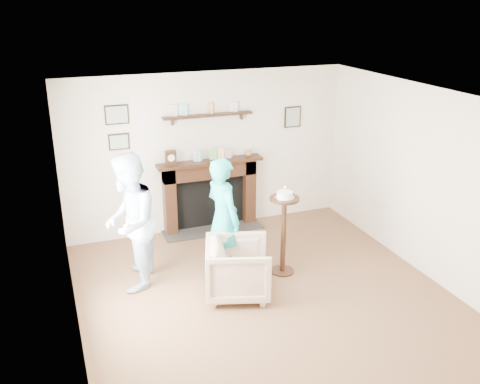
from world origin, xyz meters
name	(u,v)px	position (x,y,z in m)	size (l,w,h in m)	color
ground	(270,302)	(0.00, 0.00, 0.00)	(5.00, 5.00, 0.00)	brown
room_shell	(250,161)	(0.00, 0.69, 1.62)	(4.54, 5.02, 2.52)	beige
armchair	(238,294)	(-0.30, 0.32, 0.00)	(0.77, 0.79, 0.72)	gray
man	(135,285)	(-1.49, 1.01, 0.00)	(0.87, 0.67, 1.78)	silver
woman	(224,274)	(-0.30, 0.88, 0.00)	(0.60, 0.39, 1.64)	#21ACBC
pedestal_table	(284,220)	(0.47, 0.65, 0.77)	(0.39, 0.39, 1.25)	black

